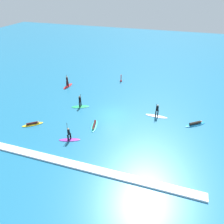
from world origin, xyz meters
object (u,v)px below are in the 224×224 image
Objects in this scene: surfer_on_red_board at (67,83)px; surfer_on_blue_board at (195,124)px; surfer_on_purple_board at (69,137)px; surfer_on_yellow_board at (33,124)px; marker_buoy at (121,80)px; surfer_on_white_board at (157,113)px; surfer_on_green_board at (80,104)px; surfer_on_teal_board at (94,125)px.

surfer_on_red_board is 21.54m from surfer_on_blue_board.
surfer_on_blue_board is (13.79, 7.63, -0.30)m from surfer_on_purple_board.
marker_buoy is at bearing 28.36° from surfer_on_yellow_board.
surfer_on_red_board is 0.86× the size of surfer_on_white_board.
surfer_on_green_board is at bearing -133.33° from surfer_on_red_board.
surfer_on_green_board is 1.10× the size of surfer_on_yellow_board.
surfer_on_green_board is 0.89× the size of surfer_on_white_board.
surfer_on_green_board reaches higher than surfer_on_teal_board.
surfer_on_teal_board is (-7.14, -4.69, -0.33)m from surfer_on_white_board.
surfer_on_white_board is at bearing -101.95° from surfer_on_red_board.
surfer_on_blue_board is at bearing 175.88° from surfer_on_white_board.
surfer_on_purple_board is 7.52m from surfer_on_green_board.
surfer_on_green_board is 7.11m from surfer_on_yellow_board.
surfer_on_green_board is at bearing -94.35° from surfer_on_purple_board.
surfer_on_red_board is at bearing -149.73° from surfer_on_teal_board.
surfer_on_blue_board is at bearing -20.79° from surfer_on_yellow_board.
surfer_on_green_board is 0.96× the size of surfer_on_blue_board.
surfer_on_blue_board is at bearing -38.70° from marker_buoy.
marker_buoy is at bearing -50.43° from surfer_on_white_board.
surfer_on_yellow_board is (1.20, -11.68, -0.40)m from surfer_on_red_board.
surfer_on_teal_board is 2.00× the size of marker_buoy.
surfer_on_blue_board reaches higher than surfer_on_teal_board.
surfer_on_blue_board is 12.82m from surfer_on_teal_board.
surfer_on_red_board is 16.64m from surfer_on_white_board.
surfer_on_teal_board is at bearing -23.08° from surfer_on_yellow_board.
surfer_on_red_board is 1.86× the size of marker_buoy.
surfer_on_teal_board is (-12.10, -4.24, -0.02)m from surfer_on_blue_board.
surfer_on_teal_board is at bearing -132.37° from surfer_on_red_board.
marker_buoy is (-7.72, 9.70, -0.20)m from surfer_on_white_board.
surfer_on_purple_board is at bearing 172.10° from surfer_on_blue_board.
surfer_on_white_board is 12.40m from marker_buoy.
surfer_on_purple_board is at bearing -93.57° from marker_buoy.
surfer_on_teal_board is at bearing 34.38° from surfer_on_white_board.
surfer_on_purple_board is 0.91× the size of surfer_on_teal_board.
surfer_on_purple_board is 15.76m from surfer_on_blue_board.
surfer_on_yellow_board is (-14.71, -6.80, -0.34)m from surfer_on_white_board.
surfer_on_purple_board is at bearing -98.35° from surfer_on_green_board.
surfer_on_green_board is (-2.02, 7.24, 0.01)m from surfer_on_purple_board.
surfer_on_white_board is at bearing 137.94° from surfer_on_blue_board.
surfer_on_purple_board is 0.84× the size of surfer_on_white_board.
surfer_on_red_board is at bearing -81.26° from surfer_on_purple_board.
surfer_on_red_board is 9.52m from marker_buoy.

